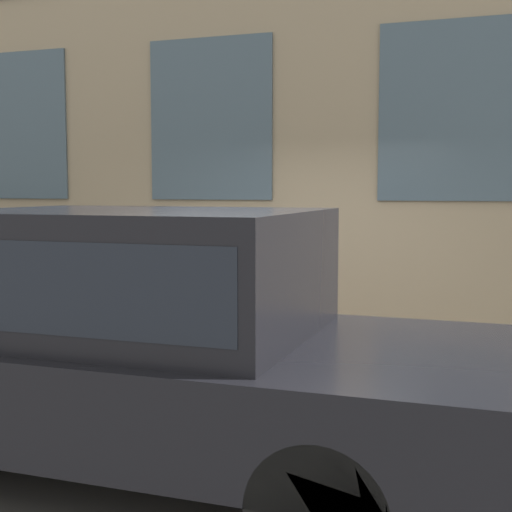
{
  "coord_description": "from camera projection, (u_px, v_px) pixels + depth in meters",
  "views": [
    {
      "loc": [
        -5.74,
        -1.96,
        1.94
      ],
      "look_at": [
        0.65,
        0.28,
        1.3
      ],
      "focal_mm": 50.0,
      "sensor_mm": 36.0,
      "label": 1
    }
  ],
  "objects": [
    {
      "name": "ground_plane",
      "position": [
        261.0,
        411.0,
        6.23
      ],
      "size": [
        80.0,
        80.0,
        0.0
      ],
      "primitive_type": "plane",
      "color": "#514F4C"
    },
    {
      "name": "sidewalk",
      "position": [
        296.0,
        372.0,
        7.25
      ],
      "size": [
        2.2,
        60.0,
        0.16
      ],
      "color": "#A8A093",
      "rests_on": "ground_plane"
    },
    {
      "name": "fire_hydrant",
      "position": [
        288.0,
        338.0,
        6.72
      ],
      "size": [
        0.31,
        0.43,
        0.73
      ],
      "color": "red",
      "rests_on": "sidewalk"
    },
    {
      "name": "person",
      "position": [
        225.0,
        301.0,
        7.0
      ],
      "size": [
        0.27,
        0.18,
        1.13
      ],
      "rotation": [
        0.0,
        0.0,
        0.55
      ],
      "color": "#726651",
      "rests_on": "sidewalk"
    },
    {
      "name": "parked_car_charcoal_near",
      "position": [
        136.0,
        330.0,
        4.82
      ],
      "size": [
        2.1,
        4.92,
        1.8
      ],
      "color": "black",
      "rests_on": "ground_plane"
    }
  ]
}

